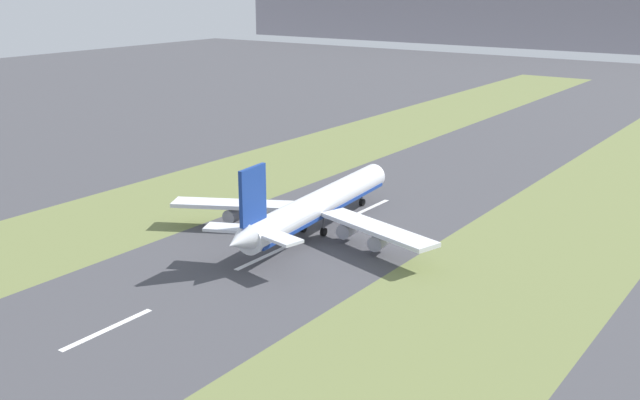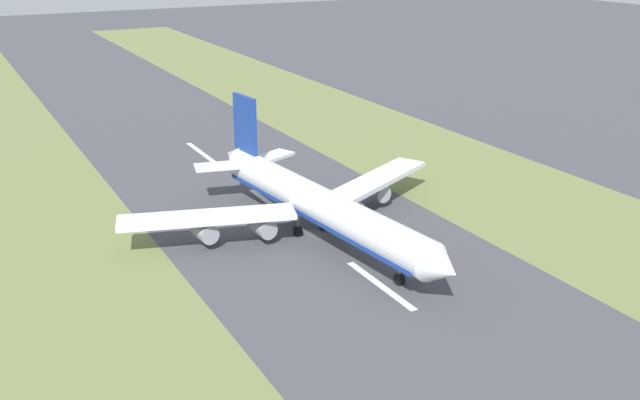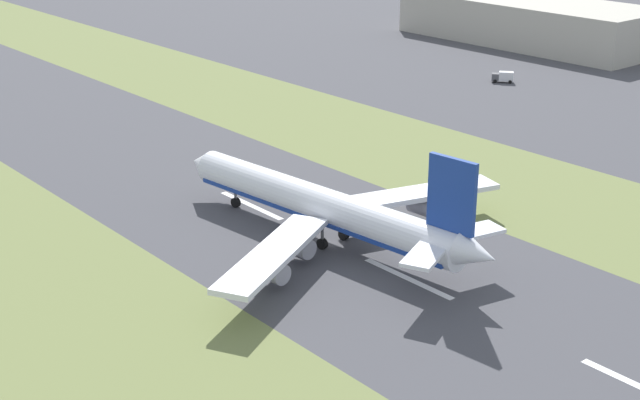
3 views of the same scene
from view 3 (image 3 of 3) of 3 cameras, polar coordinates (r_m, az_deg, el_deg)
The scene contains 8 objects.
ground_plane at distance 147.58m, azimuth 0.69°, elevation -2.74°, with size 800.00×800.00×0.00m, color #424247.
grass_median_west at distance 125.67m, azimuth -15.12°, elevation -8.00°, with size 40.00×600.00×0.01m, color olive.
grass_median_east at distance 178.37m, azimuth 11.66°, elevation 1.09°, with size 40.00×600.00×0.01m, color olive.
centreline_dash_mid at distance 135.95m, azimuth 5.64°, elevation -5.01°, with size 1.20×18.00×0.01m, color silver.
centreline_dash_far at distance 163.69m, azimuth -4.43°, elevation -0.34°, with size 1.20×18.00×0.01m, color silver.
airplane_main_jet at distance 145.35m, azimuth 0.54°, elevation -0.55°, with size 63.81×67.21×20.20m.
terminal_building at distance 320.78m, azimuth 13.25°, elevation 11.09°, with size 36.00×89.43×14.53m, color #B2AD9E.
service_truck at distance 260.23m, azimuth 11.64°, elevation 7.74°, with size 5.40×6.10×3.10m.
Camera 3 is at (-89.00, -101.67, 59.33)m, focal length 50.00 mm.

